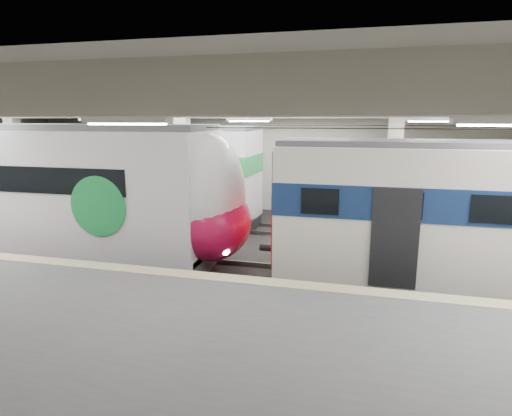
# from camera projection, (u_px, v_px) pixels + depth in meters

# --- Properties ---
(station_hall) EXTENTS (36.00, 24.00, 5.75)m
(station_hall) POSITION_uv_depth(u_px,v_px,m) (214.00, 183.00, 11.78)
(station_hall) COLOR black
(station_hall) RESTS_ON ground
(modern_emu) EXTENTS (15.04, 3.10, 4.79)m
(modern_emu) POSITION_uv_depth(u_px,v_px,m) (63.00, 194.00, 15.15)
(modern_emu) COLOR white
(modern_emu) RESTS_ON ground
(far_train) EXTENTS (14.69, 3.18, 4.65)m
(far_train) POSITION_uv_depth(u_px,v_px,m) (110.00, 173.00, 20.77)
(far_train) COLOR white
(far_train) RESTS_ON ground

